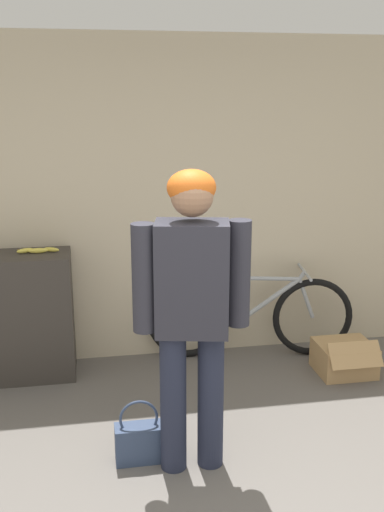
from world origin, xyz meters
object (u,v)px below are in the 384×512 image
Objects in this scene: bicycle at (250,316)px; cardboard_box at (344,358)px; banana at (37,250)px; handbag at (139,441)px; person at (192,299)px.

bicycle is 3.80× the size of cardboard_box.
cardboard_box is (2.34, -0.42, -0.88)m from banana.
cardboard_box is (1.71, 0.91, -0.01)m from handbag.
banana is 0.72× the size of cardboard_box.
cardboard_box is at bearing -10.07° from banana.
bicycle is 1.80m from banana.
person reaches higher than bicycle.
banana is at bearing -171.48° from bicycle.
bicycle is 0.82m from cardboard_box.
handbag is (-0.30, 0.10, -0.92)m from person.
bicycle reaches higher than cardboard_box.
cardboard_box is at bearing 47.02° from person.
person is 1.77m from bicycle.
bicycle is at bearing 0.80° from banana.
handbag is at bearing -64.49° from banana.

